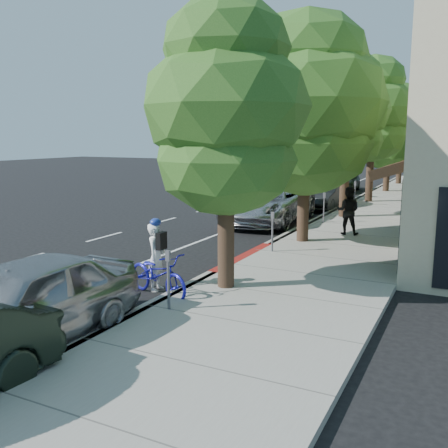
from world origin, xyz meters
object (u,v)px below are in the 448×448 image
Objects in this scene: street_tree_4 at (389,127)px; street_tree_1 at (306,106)px; white_pickup at (323,191)px; bicycle at (158,274)px; street_tree_3 at (373,111)px; street_tree_5 at (402,128)px; near_car_a at (22,304)px; street_tree_0 at (226,112)px; street_tree_2 at (347,113)px; cyclist at (156,257)px; dark_suv_far at (344,180)px; pedestrian at (348,211)px; silver_suv at (268,203)px; dark_sedan at (325,195)px.

street_tree_1 is at bearing -90.00° from street_tree_4.
white_pickup is (-2.35, -7.00, -3.65)m from street_tree_4.
street_tree_4 is at bearing 15.07° from bicycle.
street_tree_3 is 12.02m from street_tree_5.
street_tree_1 is 11.95m from white_pickup.
street_tree_1 reaches higher than near_car_a.
street_tree_0 is at bearing -90.00° from street_tree_4.
street_tree_2 reaches higher than street_tree_0.
street_tree_4 is 4.36× the size of cyclist.
white_pickup is 6.96m from dark_suv_far.
pedestrian is (1.13, 1.86, -3.71)m from street_tree_1.
near_car_a reaches higher than bicycle.
bicycle is 10.82m from silver_suv.
street_tree_5 is 15.41m from dark_sedan.
street_tree_3 is 19.16m from cyclist.
bicycle is 1.15× the size of pedestrian.
pedestrian reaches higher than silver_suv.
silver_suv is 1.40× the size of dark_suv_far.
white_pickup is (0.42, 7.28, -0.14)m from silver_suv.
street_tree_0 is 6.02m from street_tree_1.
street_tree_2 is at bearing -90.00° from street_tree_3.
white_pickup is at bearing 110.11° from dark_sedan.
silver_suv is 3.54× the size of pedestrian.
street_tree_2 is at bearing -18.05° from cyclist.
street_tree_5 is 3.58× the size of bicycle.
street_tree_4 is (0.00, 6.00, -0.75)m from street_tree_3.
dark_sedan is at bearing -120.52° from street_tree_3.
pedestrian is at bearing -83.63° from street_tree_3.
bicycle is (-1.30, -25.00, -3.84)m from street_tree_4.
white_pickup is at bearing -75.02° from pedestrian.
street_tree_3 reaches higher than silver_suv.
silver_suv is 7.29m from white_pickup.
silver_suv is at bearing -4.36° from cyclist.
street_tree_1 reaches higher than bicycle.
near_car_a is (0.97, -14.23, -0.05)m from silver_suv.
cyclist is 17.62m from white_pickup.
street_tree_2 is at bearing -90.00° from street_tree_4.
street_tree_2 is 4.22× the size of pedestrian.
cyclist is (-1.60, -6.61, -3.91)m from street_tree_1.
white_pickup is 9.79m from pedestrian.
bicycle is 3.56m from near_car_a.
dark_sedan is at bearing 118.37° from street_tree_2.
street_tree_5 is 1.64× the size of dark_suv_far.
dark_suv_far is at bearing 103.07° from street_tree_2.
dark_suv_far is at bearing 21.43° from bicycle.
cyclist is (-1.60, -24.61, -3.53)m from street_tree_4.
street_tree_3 is 1.11× the size of street_tree_5.
white_pickup is at bearing 84.19° from silver_suv.
street_tree_2 reaches higher than pedestrian.
street_tree_1 is 1.64× the size of near_car_a.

